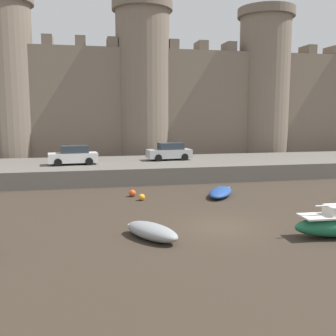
# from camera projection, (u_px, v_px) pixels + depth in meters

# --- Properties ---
(ground_plane) EXTENTS (160.00, 160.00, 0.00)m
(ground_plane) POSITION_uv_depth(u_px,v_px,m) (221.00, 226.00, 20.04)
(ground_plane) COLOR #382D23
(quay_road) EXTENTS (71.61, 10.00, 1.38)m
(quay_road) POSITION_uv_depth(u_px,v_px,m) (159.00, 168.00, 36.30)
(quay_road) COLOR #666059
(quay_road) RESTS_ON ground
(castle) EXTENTS (66.39, 6.78, 21.04)m
(castle) POSITION_uv_depth(u_px,v_px,m) (143.00, 92.00, 44.96)
(castle) COLOR #7A6B5B
(castle) RESTS_ON ground
(rowboat_near_channel_right) EXTENTS (3.07, 3.90, 0.57)m
(rowboat_near_channel_right) POSITION_uv_depth(u_px,v_px,m) (221.00, 192.00, 27.30)
(rowboat_near_channel_right) COLOR #234793
(rowboat_near_channel_right) RESTS_ON ground
(rowboat_midflat_centre) EXTENTS (2.75, 3.38, 0.72)m
(rowboat_midflat_centre) POSITION_uv_depth(u_px,v_px,m) (152.00, 231.00, 17.97)
(rowboat_midflat_centre) COLOR gray
(rowboat_midflat_centre) RESTS_ON ground
(mooring_buoy_off_centre) EXTENTS (0.44, 0.44, 0.44)m
(mooring_buoy_off_centre) POSITION_uv_depth(u_px,v_px,m) (142.00, 197.00, 25.97)
(mooring_buoy_off_centre) COLOR orange
(mooring_buoy_off_centre) RESTS_ON ground
(mooring_buoy_mid_mud) EXTENTS (0.48, 0.48, 0.48)m
(mooring_buoy_mid_mud) POSITION_uv_depth(u_px,v_px,m) (132.00, 193.00, 27.20)
(mooring_buoy_mid_mud) COLOR #E04C1E
(mooring_buoy_mid_mud) RESTS_ON ground
(car_quay_west) EXTENTS (4.22, 2.13, 1.62)m
(car_quay_west) POSITION_uv_depth(u_px,v_px,m) (170.00, 152.00, 36.85)
(car_quay_west) COLOR #B2B5B7
(car_quay_west) RESTS_ON quay_road
(car_quay_centre_west) EXTENTS (4.22, 2.13, 1.62)m
(car_quay_centre_west) POSITION_uv_depth(u_px,v_px,m) (73.00, 155.00, 33.54)
(car_quay_centre_west) COLOR silver
(car_quay_centre_west) RESTS_ON quay_road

